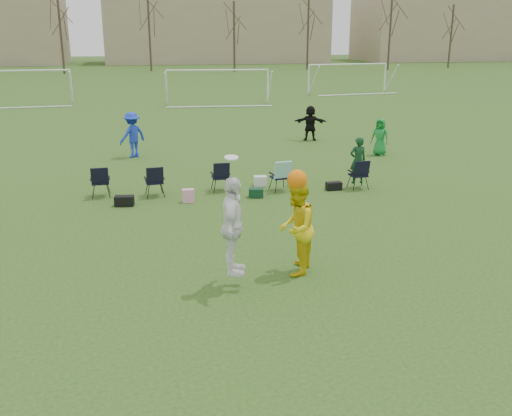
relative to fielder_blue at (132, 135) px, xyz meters
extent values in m
plane|color=#274A17|center=(1.81, -14.15, -0.92)|extent=(260.00, 260.00, 0.00)
imported|color=#1A37C8|center=(0.00, 0.00, 0.00)|extent=(1.36, 1.27, 1.85)
imported|color=#167E2F|center=(10.08, -1.55, -0.15)|extent=(0.88, 0.87, 1.54)
imported|color=black|center=(8.21, 2.35, -0.10)|extent=(1.60, 0.89, 1.65)
imported|color=white|center=(2.08, -13.28, 0.36)|extent=(0.73, 1.23, 1.96)
imported|color=yellow|center=(3.48, -12.79, 0.08)|extent=(1.10, 1.21, 2.01)
sphere|color=orange|center=(3.48, -12.79, 1.12)|extent=(0.40, 0.40, 0.40)
cylinder|color=white|center=(2.08, -13.22, 1.71)|extent=(0.27, 0.27, 0.07)
imported|color=#103B1C|center=(7.27, -6.38, -0.01)|extent=(0.57, 0.38, 1.53)
cube|color=black|center=(-0.20, -7.05, -0.77)|extent=(0.59, 0.37, 0.30)
cube|color=pink|center=(1.68, -7.03, -0.72)|extent=(0.36, 0.24, 0.40)
cube|color=#0E361E|center=(3.79, -6.90, -0.78)|extent=(0.50, 0.37, 0.28)
cube|color=white|center=(4.20, -5.51, -0.76)|extent=(0.45, 0.34, 0.32)
cylinder|color=white|center=(5.25, -5.79, -0.77)|extent=(0.26, 0.26, 0.30)
cube|color=black|center=(6.43, -6.53, -0.79)|extent=(0.51, 0.28, 0.26)
cube|color=black|center=(-0.93, -5.86, -0.44)|extent=(0.63, 0.63, 0.96)
cube|color=black|center=(0.71, -6.13, -0.44)|extent=(0.66, 0.66, 0.96)
cube|color=black|center=(2.81, -5.90, -0.44)|extent=(0.62, 0.62, 0.96)
cube|color=black|center=(4.69, -6.26, -0.44)|extent=(0.69, 0.69, 0.96)
cube|color=black|center=(7.27, -6.48, -0.44)|extent=(0.63, 0.63, 0.96)
cylinder|color=white|center=(-4.55, 20.17, 0.28)|extent=(0.12, 0.12, 2.40)
cylinder|color=white|center=(-8.19, 19.85, 1.48)|extent=(7.28, 0.76, 0.12)
cylinder|color=white|center=(2.17, 18.11, 0.28)|extent=(0.12, 0.12, 2.40)
cylinder|color=white|center=(9.46, 17.60, 0.28)|extent=(0.12, 0.12, 2.40)
cylinder|color=white|center=(5.81, 17.85, 1.48)|extent=(7.29, 0.63, 0.12)
cylinder|color=white|center=(14.20, 23.34, 0.28)|extent=(0.12, 0.12, 2.40)
cylinder|color=white|center=(21.43, 24.36, 0.28)|extent=(0.12, 0.12, 2.40)
cylinder|color=white|center=(17.81, 23.85, 1.48)|extent=(7.25, 1.13, 0.12)
cylinder|color=#382B21|center=(-9.19, 54.35, 4.18)|extent=(0.28, 0.28, 10.20)
cylinder|color=#382B21|center=(1.81, 57.35, 4.78)|extent=(0.28, 0.28, 11.40)
cylinder|color=#382B21|center=(12.81, 54.35, 3.58)|extent=(0.28, 0.28, 9.00)
cylinder|color=#382B21|center=(23.81, 57.35, 4.18)|extent=(0.28, 0.28, 10.20)
cylinder|color=#382B21|center=(34.81, 54.35, 4.78)|extent=(0.28, 0.28, 11.40)
cylinder|color=#382B21|center=(45.81, 57.35, 3.58)|extent=(0.28, 0.28, 9.00)
cube|color=tan|center=(13.81, 81.85, 4.58)|extent=(38.00, 16.00, 11.00)
cube|color=tan|center=(56.81, 81.85, 5.58)|extent=(30.00, 16.00, 13.00)
camera|label=1|loc=(0.52, -23.59, 3.92)|focal=40.00mm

